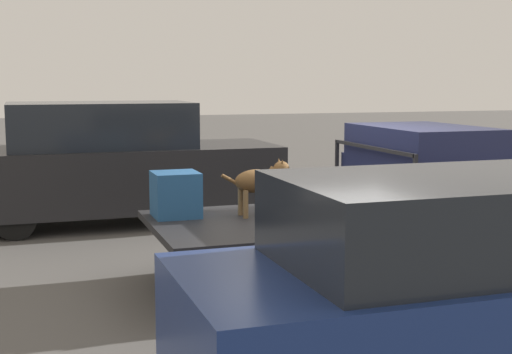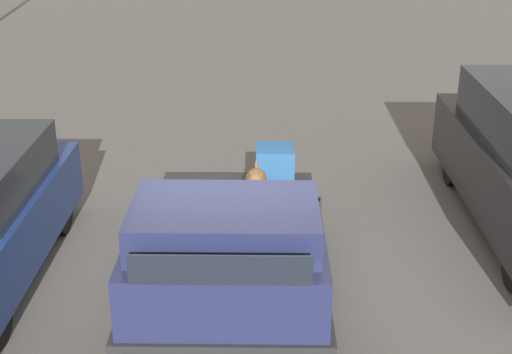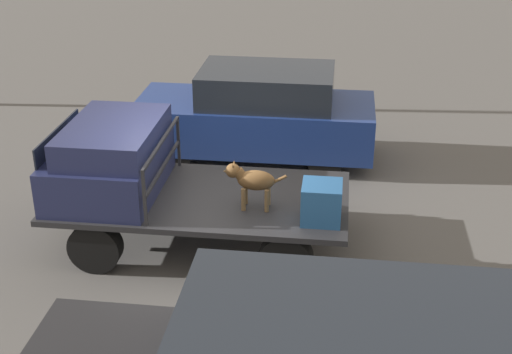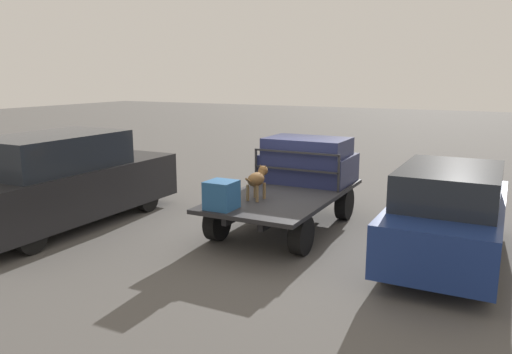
{
  "view_description": "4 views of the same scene",
  "coord_description": "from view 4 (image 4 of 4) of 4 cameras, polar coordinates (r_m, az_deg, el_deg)",
  "views": [
    {
      "loc": [
        -3.35,
        -7.38,
        2.31
      ],
      "look_at": [
        -0.81,
        0.27,
        1.22
      ],
      "focal_mm": 50.0,
      "sensor_mm": 36.0,
      "label": 1
    },
    {
      "loc": [
        7.31,
        0.38,
        4.65
      ],
      "look_at": [
        -0.81,
        0.27,
        1.22
      ],
      "focal_mm": 50.0,
      "sensor_mm": 36.0,
      "label": 2
    },
    {
      "loc": [
        -1.88,
        8.72,
        5.21
      ],
      "look_at": [
        -0.81,
        0.27,
        1.22
      ],
      "focal_mm": 50.0,
      "sensor_mm": 36.0,
      "label": 3
    },
    {
      "loc": [
        -9.19,
        -4.05,
        3.14
      ],
      "look_at": [
        -0.81,
        0.27,
        1.22
      ],
      "focal_mm": 35.0,
      "sensor_mm": 36.0,
      "label": 4
    }
  ],
  "objects": [
    {
      "name": "ground_plane",
      "position": [
        10.52,
        3.34,
        -5.89
      ],
      "size": [
        80.0,
        80.0,
        0.0
      ],
      "primitive_type": "plane",
      "color": "#514F4C"
    },
    {
      "name": "truck_headboard",
      "position": [
        10.68,
        4.56,
        1.54
      ],
      "size": [
        0.04,
        1.95,
        0.79
      ],
      "color": "#232326",
      "rests_on": "flatbed_truck"
    },
    {
      "name": "dog",
      "position": [
        9.69,
        0.17,
        -0.19
      ],
      "size": [
        0.86,
        0.27,
        0.66
      ],
      "rotation": [
        0.0,
        0.0,
        -0.22
      ],
      "color": "brown",
      "rests_on": "flatbed_truck"
    },
    {
      "name": "cargo_crate",
      "position": [
        9.03,
        -3.97,
        -2.06
      ],
      "size": [
        0.51,
        0.51,
        0.51
      ],
      "color": "#235184",
      "rests_on": "flatbed_truck"
    },
    {
      "name": "truck_cab",
      "position": [
        11.37,
        6.0,
        1.86
      ],
      "size": [
        1.41,
        1.95,
        1.01
      ],
      "color": "#1E2347",
      "rests_on": "flatbed_truck"
    },
    {
      "name": "parked_pickup_far",
      "position": [
        11.26,
        -21.18,
        -0.43
      ],
      "size": [
        5.2,
        1.94,
        1.97
      ],
      "rotation": [
        0.0,
        0.0,
        0.19
      ],
      "color": "black",
      "rests_on": "ground"
    },
    {
      "name": "parked_sedan",
      "position": [
        9.13,
        21.13,
        -3.96
      ],
      "size": [
        4.23,
        1.72,
        1.66
      ],
      "rotation": [
        0.0,
        0.0,
        0.13
      ],
      "color": "black",
      "rests_on": "ground"
    },
    {
      "name": "flatbed_truck",
      "position": [
        10.36,
        3.38,
        -2.84
      ],
      "size": [
        4.1,
        2.07,
        0.77
      ],
      "color": "black",
      "rests_on": "ground"
    }
  ]
}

